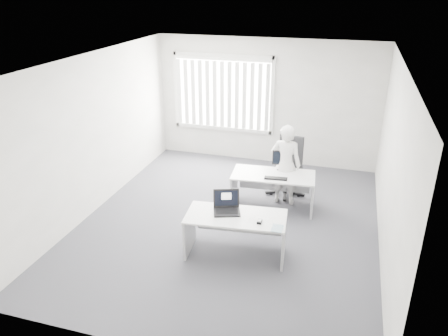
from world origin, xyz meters
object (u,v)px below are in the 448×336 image
(desk_near, at_px, (236,227))
(desk_far, at_px, (273,184))
(office_chair, at_px, (287,176))
(laptop, at_px, (227,204))
(monitor, at_px, (282,160))
(person, at_px, (285,165))

(desk_near, xyz_separation_m, desk_far, (0.26, 1.65, -0.00))
(office_chair, relative_size, laptop, 2.88)
(laptop, xyz_separation_m, monitor, (0.52, 1.87, 0.03))
(desk_far, height_order, office_chair, office_chair)
(desk_near, distance_m, monitor, 1.98)
(laptop, bearing_deg, office_chair, 57.04)
(desk_near, height_order, monitor, monitor)
(desk_far, xyz_separation_m, person, (0.17, 0.28, 0.28))
(office_chair, distance_m, person, 0.59)
(office_chair, distance_m, monitor, 0.68)
(desk_near, relative_size, desk_far, 1.01)
(desk_near, relative_size, laptop, 3.93)
(person, xyz_separation_m, laptop, (-0.58, -1.89, 0.06))
(office_chair, bearing_deg, monitor, -84.78)
(laptop, bearing_deg, person, 53.65)
(office_chair, distance_m, laptop, 2.43)
(office_chair, xyz_separation_m, laptop, (-0.56, -2.32, 0.48))
(desk_near, xyz_separation_m, laptop, (-0.15, 0.04, 0.35))
(desk_far, relative_size, monitor, 4.18)
(desk_far, xyz_separation_m, laptop, (-0.41, -1.61, 0.35))
(desk_near, relative_size, person, 1.01)
(desk_far, height_order, monitor, monitor)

